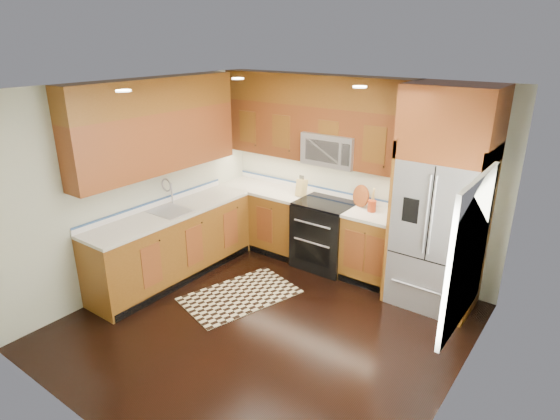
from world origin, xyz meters
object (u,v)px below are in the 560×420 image
Objects in this scene: range at (324,235)px; utensil_crock at (372,204)px; refrigerator at (442,201)px; rug at (240,295)px; knife_block at (301,187)px.

utensil_crock reaches higher than range.
refrigerator is 8.34× the size of utensil_crock.
utensil_crock is (-0.90, 0.10, -0.26)m from refrigerator.
range is at bearing 89.68° from rug.
range is at bearing -8.37° from knife_block.
rug is at bearing -146.30° from refrigerator.
range is 1.76m from refrigerator.
range is 0.87m from utensil_crock.
knife_block is 1.09m from utensil_crock.
rug is at bearing -126.83° from utensil_crock.
knife_block is at bearing 177.05° from refrigerator.
utensil_crock reaches higher than knife_block.
range is 0.36× the size of refrigerator.
knife_block is (-0.03, 1.41, 1.05)m from rug.
refrigerator is at bearing -6.47° from utensil_crock.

